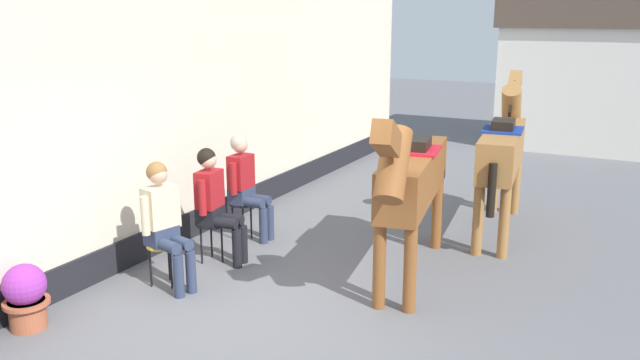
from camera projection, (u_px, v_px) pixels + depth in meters
name	position (u px, v px, depth m)	size (l,w,h in m)	color
ground_plane	(404.00, 228.00, 9.16)	(40.00, 40.00, 0.00)	slate
pub_facade_wall	(185.00, 121.00, 8.62)	(0.34, 14.00, 3.40)	beige
distant_cottage	(583.00, 65.00, 14.36)	(3.40, 2.60, 3.50)	silver
seated_visitor_near	(164.00, 219.00, 7.00)	(0.61, 0.48, 1.39)	gold
seated_visitor_middle	(215.00, 200.00, 7.73)	(0.61, 0.49, 1.39)	black
seated_visitor_far	(245.00, 181.00, 8.57)	(0.61, 0.49, 1.39)	black
saddled_horse_near	(412.00, 179.00, 7.14)	(0.80, 2.98, 2.06)	brown
saddled_horse_far	(503.00, 147.00, 8.81)	(0.71, 2.99, 2.06)	#9E6B38
flower_planter_near	(26.00, 295.00, 6.17)	(0.43, 0.43, 0.64)	#A85638
spare_stool_white	(398.00, 183.00, 9.97)	(0.32, 0.32, 0.46)	white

